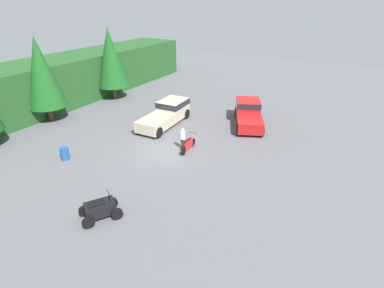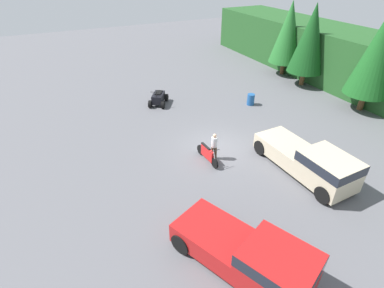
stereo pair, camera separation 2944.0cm
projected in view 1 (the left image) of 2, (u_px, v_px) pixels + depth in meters
name	position (u px, v px, depth m)	size (l,w,h in m)	color
ground_plane	(168.00, 151.00, 21.82)	(80.00, 80.00, 0.00)	#5B5B60
hillside_backdrop	(23.00, 91.00, 27.85)	(44.00, 6.00, 4.53)	#235123
tree_mid_right	(41.00, 73.00, 25.45)	(3.23, 3.23, 7.34)	brown
tree_right	(111.00, 58.00, 31.37)	(3.27, 3.27, 7.43)	brown
pickup_truck_red	(248.00, 113.00, 26.26)	(5.75, 4.06, 1.84)	red
pickup_truck_second	(167.00, 113.00, 26.25)	(5.94, 2.39, 1.84)	beige
dirt_bike	(188.00, 145.00, 21.77)	(2.17, 0.60, 1.12)	black
quad_atv	(100.00, 209.00, 15.12)	(2.35, 2.12, 1.25)	black
rider_person	(183.00, 138.00, 21.75)	(0.37, 0.37, 1.66)	brown
steel_barrel	(65.00, 153.00, 20.59)	(0.58, 0.58, 0.88)	#1E5193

